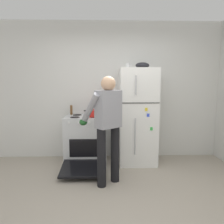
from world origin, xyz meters
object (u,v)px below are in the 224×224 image
(stove_range, at_px, (86,140))
(person_cook, at_px, (107,121))
(coffee_mug, at_px, (128,66))
(refrigerator, at_px, (137,116))
(mixing_bowl, at_px, (142,65))
(red_pot, at_px, (94,113))
(pepper_mill, at_px, (71,110))

(stove_range, xyz_separation_m, person_cook, (0.39, -0.86, 0.52))
(coffee_mug, bearing_deg, stove_range, -175.09)
(refrigerator, relative_size, mixing_bowl, 7.05)
(red_pot, relative_size, coffee_mug, 3.38)
(red_pot, bearing_deg, coffee_mug, 9.06)
(refrigerator, distance_m, person_cook, 1.05)
(person_cook, xyz_separation_m, mixing_bowl, (0.66, 0.88, 0.87))
(pepper_mill, distance_m, mixing_bowl, 1.60)
(person_cook, distance_m, coffee_mug, 1.33)
(pepper_mill, relative_size, mixing_bowl, 0.71)
(pepper_mill, height_order, mixing_bowl, mixing_bowl)
(red_pot, bearing_deg, stove_range, 168.59)
(person_cook, distance_m, pepper_mill, 1.28)
(person_cook, bearing_deg, stove_range, 114.28)
(person_cook, bearing_deg, pepper_mill, 122.53)
(stove_range, height_order, red_pot, red_pot)
(stove_range, distance_m, person_cook, 1.08)
(pepper_mill, bearing_deg, refrigerator, -9.00)
(stove_range, height_order, coffee_mug, coffee_mug)
(stove_range, distance_m, red_pot, 0.55)
(coffee_mug, xyz_separation_m, mixing_bowl, (0.26, -0.05, 0.01))
(person_cook, bearing_deg, refrigerator, 56.81)
(red_pot, distance_m, pepper_mill, 0.52)
(person_cook, relative_size, mixing_bowl, 6.38)
(refrigerator, height_order, red_pot, refrigerator)
(refrigerator, relative_size, pepper_mill, 9.87)
(person_cook, bearing_deg, coffee_mug, 66.83)
(pepper_mill, bearing_deg, coffee_mug, -7.85)
(coffee_mug, bearing_deg, mixing_bowl, -10.99)
(red_pot, bearing_deg, pepper_mill, 151.48)
(red_pot, xyz_separation_m, pepper_mill, (-0.46, 0.25, 0.03))
(stove_range, relative_size, red_pot, 3.19)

